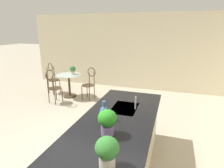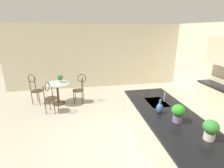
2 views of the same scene
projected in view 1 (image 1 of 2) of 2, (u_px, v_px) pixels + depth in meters
name	position (u px, v px, depth m)	size (l,w,h in m)	color
ground_plane	(75.00, 154.00, 3.42)	(40.00, 40.00, 0.00)	#B2A893
wall_left_window	(130.00, 52.00, 6.91)	(0.12, 7.80, 2.70)	beige
kitchen_island	(115.00, 151.00, 2.76)	(2.80, 1.06, 0.92)	beige
bistro_table	(69.00, 83.00, 6.19)	(0.80, 0.80, 0.74)	#3D2D1E
chair_near_window	(53.00, 85.00, 5.58)	(0.52, 0.47, 1.04)	#3D2D1E
chair_by_island	(53.00, 77.00, 6.53)	(0.50, 0.52, 1.04)	#3D2D1E
chair_toward_desk	(89.00, 82.00, 5.88)	(0.44, 0.51, 1.04)	#3D2D1E
sink_faucet	(135.00, 103.00, 3.05)	(0.02, 0.02, 0.22)	#B2B5BA
potted_plant_on_table	(73.00, 70.00, 6.11)	(0.19, 0.19, 0.27)	beige
potted_plant_counter_near	(107.00, 121.00, 2.30)	(0.23, 0.23, 0.33)	#7A669E
potted_plant_counter_far	(107.00, 151.00, 1.75)	(0.23, 0.23, 0.32)	beige
vase_on_counter	(104.00, 113.00, 2.70)	(0.13, 0.13, 0.29)	#386099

